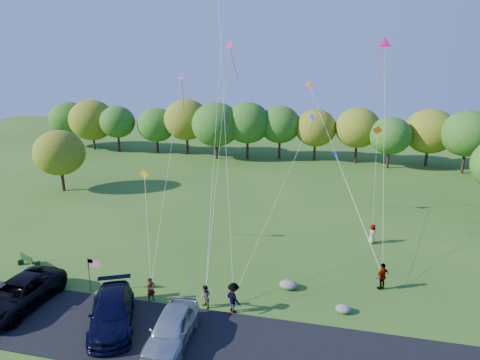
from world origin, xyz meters
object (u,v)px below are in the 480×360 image
object	(u,v)px
flyer_a	(151,290)
minivan_navy	(112,312)
park_bench	(27,260)
minivan_silver	(172,328)
flyer_e	(372,234)
flyer_d	(382,276)
flyer_b	(205,297)
minivan_dark	(18,294)
flyer_c	(234,298)
trash_barrel	(27,275)

from	to	relation	value
flyer_a	minivan_navy	bearing A→B (deg)	-164.01
minivan_navy	flyer_a	size ratio (longest dim) A/B	3.68
minivan_navy	park_bench	xyz separation A→B (m)	(-9.73, 5.11, -0.40)
minivan_silver	flyer_e	bearing A→B (deg)	50.74
minivan_navy	flyer_d	size ratio (longest dim) A/B	3.11
minivan_silver	flyer_a	distance (m)	4.58
flyer_e	flyer_b	bearing A→B (deg)	113.15
minivan_dark	flyer_a	bearing A→B (deg)	20.70
minivan_dark	minivan_silver	bearing A→B (deg)	-3.55
minivan_dark	flyer_e	distance (m)	26.19
flyer_b	minivan_silver	bearing A→B (deg)	-57.45
minivan_dark	flyer_d	xyz separation A→B (m)	(21.91, 7.37, 0.01)
minivan_silver	park_bench	distance (m)	14.81
minivan_dark	flyer_e	bearing A→B (deg)	36.18
flyer_c	flyer_e	bearing A→B (deg)	-86.41
flyer_e	minivan_dark	bearing A→B (deg)	98.16
minivan_silver	flyer_b	xyz separation A→B (m)	(0.75, 3.59, -0.17)
flyer_a	flyer_c	distance (m)	5.36
flyer_a	flyer_c	bearing A→B (deg)	-53.67
minivan_navy	minivan_silver	world-z (taller)	minivan_silver
flyer_d	flyer_c	bearing A→B (deg)	-16.30
park_bench	trash_barrel	size ratio (longest dim) A/B	2.00
park_bench	minivan_dark	bearing A→B (deg)	-31.18
park_bench	trash_barrel	distance (m)	2.29
minivan_navy	flyer_c	distance (m)	7.07
minivan_silver	minivan_dark	bearing A→B (deg)	170.72
flyer_c	flyer_e	distance (m)	14.92
minivan_dark	park_bench	size ratio (longest dim) A/B	3.78
minivan_silver	flyer_b	world-z (taller)	minivan_silver
minivan_silver	flyer_a	xyz separation A→B (m)	(-2.84, 3.59, -0.14)
minivan_navy	flyer_e	world-z (taller)	minivan_navy
flyer_b	flyer_a	bearing A→B (deg)	-135.59
flyer_c	trash_barrel	size ratio (longest dim) A/B	2.32
park_bench	trash_barrel	world-z (taller)	park_bench
trash_barrel	flyer_a	bearing A→B (deg)	-2.14
minivan_silver	flyer_e	size ratio (longest dim) A/B	3.08
flyer_b	flyer_c	xyz separation A→B (m)	(1.76, 0.03, 0.19)
minivan_silver	park_bench	xyz separation A→B (m)	(-13.64, 5.76, -0.43)
flyer_d	trash_barrel	size ratio (longest dim) A/B	2.27
minivan_silver	flyer_d	distance (m)	14.22
minivan_dark	flyer_b	world-z (taller)	minivan_dark
minivan_navy	flyer_b	xyz separation A→B (m)	(4.66, 2.93, -0.14)
minivan_navy	flyer_b	size ratio (longest dim) A/B	3.82
minivan_navy	minivan_silver	distance (m)	3.96
minivan_silver	flyer_b	distance (m)	3.67
minivan_navy	park_bench	world-z (taller)	minivan_navy
minivan_silver	flyer_a	bearing A→B (deg)	124.72
flyer_b	park_bench	size ratio (longest dim) A/B	0.92
minivan_dark	trash_barrel	world-z (taller)	minivan_dark
flyer_a	flyer_b	xyz separation A→B (m)	(3.59, 0.00, -0.03)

